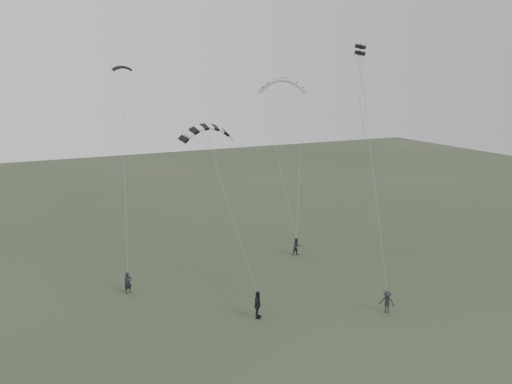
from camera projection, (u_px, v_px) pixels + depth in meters
name	position (u px, v px, depth m)	size (l,w,h in m)	color
ground	(278.00, 311.00, 32.31)	(140.00, 140.00, 0.00)	#364129
flyer_left	(128.00, 283.00, 34.84)	(0.56, 0.37, 1.53)	black
flyer_right	(297.00, 247.00, 42.23)	(0.73, 0.57, 1.50)	#28282E
flyer_center	(258.00, 305.00, 31.23)	(1.05, 0.44, 1.78)	black
flyer_far	(387.00, 302.00, 31.99)	(0.96, 0.55, 1.48)	#26262B
kite_dark_small	(122.00, 67.00, 37.20)	(1.44, 0.43, 0.49)	black
kite_pale_large	(283.00, 80.00, 45.68)	(4.52, 1.02, 1.81)	#A8ABAD
kite_striped	(207.00, 127.00, 30.16)	(3.33, 0.83, 1.28)	black
kite_box	(360.00, 50.00, 35.98)	(0.57, 0.57, 0.69)	black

